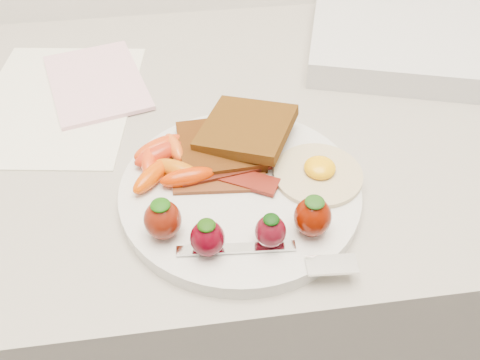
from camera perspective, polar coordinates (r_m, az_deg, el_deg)
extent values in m
cube|color=gray|center=(1.06, -0.15, -12.86)|extent=(2.00, 0.60, 0.90)
cylinder|color=silver|center=(0.60, 0.00, -1.28)|extent=(0.27, 0.27, 0.02)
cube|color=#3F1F0A|center=(0.63, -2.14, 3.56)|extent=(0.10, 0.10, 0.01)
cube|color=#442404|center=(0.64, 0.68, 5.51)|extent=(0.14, 0.14, 0.02)
cylinder|color=silver|center=(0.61, 8.32, 0.59)|extent=(0.11, 0.11, 0.01)
ellipsoid|color=#FDAD05|center=(0.61, 8.51, 1.31)|extent=(0.04, 0.04, 0.02)
cube|color=#36130B|center=(0.60, -2.14, -0.41)|extent=(0.11, 0.04, 0.00)
cube|color=#4C0308|center=(0.60, -0.72, 0.41)|extent=(0.10, 0.07, 0.00)
cube|color=black|center=(0.61, -1.59, 1.13)|extent=(0.11, 0.04, 0.00)
ellipsoid|color=#B8290F|center=(0.63, -8.62, 2.79)|extent=(0.07, 0.05, 0.02)
ellipsoid|color=#C65F09|center=(0.60, -6.59, 1.08)|extent=(0.06, 0.05, 0.02)
ellipsoid|color=#D24300|center=(0.60, -9.45, 0.39)|extent=(0.05, 0.06, 0.02)
ellipsoid|color=#E25617|center=(0.63, -7.04, 3.47)|extent=(0.03, 0.05, 0.02)
ellipsoid|color=red|center=(0.64, -8.70, 3.47)|extent=(0.07, 0.05, 0.02)
ellipsoid|color=#BA2C00|center=(0.60, -5.61, 0.32)|extent=(0.06, 0.03, 0.02)
ellipsoid|color=red|center=(0.62, -9.70, 2.08)|extent=(0.02, 0.05, 0.02)
ellipsoid|color=#601407|center=(0.54, -8.25, -4.21)|extent=(0.04, 0.04, 0.04)
ellipsoid|color=#154B08|center=(0.52, -8.50, -2.65)|extent=(0.02, 0.02, 0.01)
ellipsoid|color=#4C020D|center=(0.52, -3.50, -6.22)|extent=(0.03, 0.03, 0.04)
ellipsoid|color=#153C07|center=(0.51, -3.60, -4.83)|extent=(0.02, 0.02, 0.01)
ellipsoid|color=#4D0813|center=(0.53, 3.28, -5.49)|extent=(0.03, 0.03, 0.04)
ellipsoid|color=black|center=(0.52, 3.36, -4.21)|extent=(0.02, 0.02, 0.01)
ellipsoid|color=#5C0E00|center=(0.54, 7.75, -3.92)|extent=(0.04, 0.04, 0.04)
ellipsoid|color=#1A4410|center=(0.53, 7.98, -2.34)|extent=(0.02, 0.02, 0.01)
cube|color=silver|center=(0.54, -0.42, -7.30)|extent=(0.12, 0.02, 0.00)
cube|color=silver|center=(0.53, 9.77, -8.89)|extent=(0.05, 0.03, 0.00)
cube|color=white|center=(0.78, -18.91, 7.92)|extent=(0.24, 0.30, 0.00)
cube|color=#EEB3C3|center=(0.80, -15.07, 10.09)|extent=(0.16, 0.21, 0.01)
cube|color=silver|center=(0.88, 17.85, 13.91)|extent=(0.36, 0.32, 0.04)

